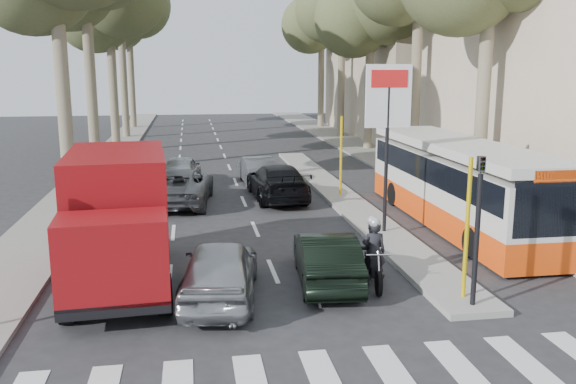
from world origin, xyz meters
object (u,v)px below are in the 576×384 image
(dark_hatchback, at_px, (326,258))
(red_truck, at_px, (118,217))
(city_bus, at_px, (458,181))
(motorcycle, at_px, (373,252))
(silver_hatchback, at_px, (220,270))

(dark_hatchback, height_order, red_truck, red_truck)
(city_bus, relative_size, motorcycle, 5.43)
(red_truck, height_order, city_bus, red_truck)
(silver_hatchback, distance_m, motorcycle, 4.00)
(dark_hatchback, distance_m, city_bus, 7.77)
(motorcycle, bearing_deg, red_truck, 178.97)
(silver_hatchback, xyz_separation_m, dark_hatchback, (2.78, 0.71, -0.07))
(silver_hatchback, distance_m, red_truck, 3.09)
(motorcycle, bearing_deg, dark_hatchback, 179.72)
(dark_hatchback, height_order, motorcycle, motorcycle)
(city_bus, xyz_separation_m, motorcycle, (-4.67, -5.18, -0.77))
(silver_hatchback, bearing_deg, dark_hatchback, -157.76)
(red_truck, relative_size, motorcycle, 3.07)
(silver_hatchback, bearing_deg, city_bus, -138.59)
(red_truck, xyz_separation_m, city_bus, (11.12, 4.22, -0.19))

